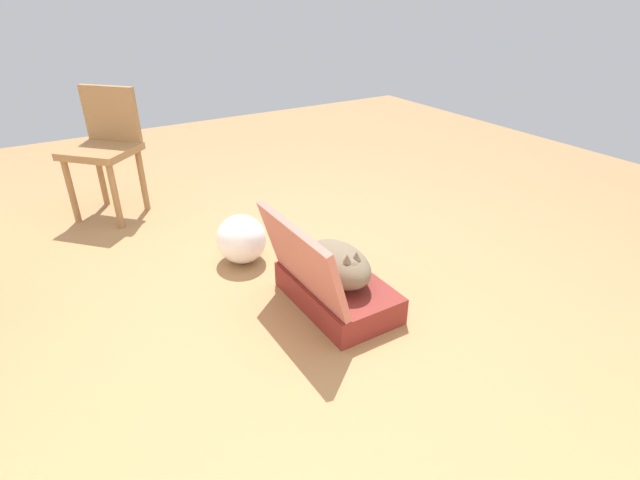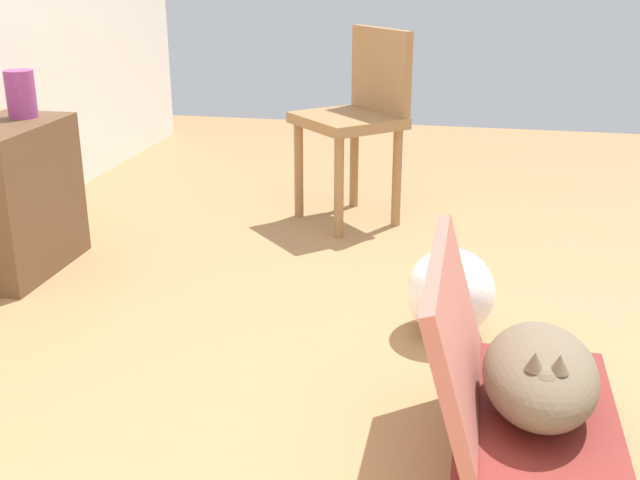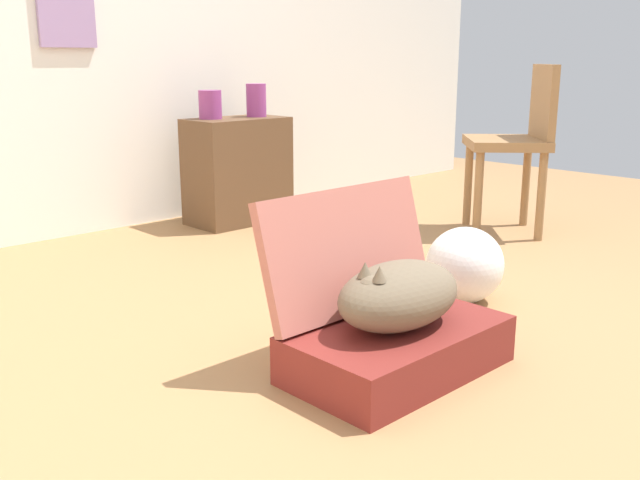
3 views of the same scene
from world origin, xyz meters
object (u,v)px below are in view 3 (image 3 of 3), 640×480
suitcase_base (398,349)px  chair (518,138)px  side_table (238,171)px  vase_tall (210,105)px  plastic_bag_white (465,265)px  vase_short (256,100)px  cat (398,295)px

suitcase_base → chair: size_ratio=0.75×
side_table → vase_tall: (-0.14, 0.05, 0.38)m
side_table → suitcase_base: bearing=-114.8°
suitcase_base → vase_tall: bearing=69.1°
side_table → plastic_bag_white: bearing=-97.6°
vase_short → chair: 1.48m
plastic_bag_white → chair: (1.16, 0.50, 0.37)m
suitcase_base → plastic_bag_white: plastic_bag_white is taller
suitcase_base → chair: bearing=21.9°
suitcase_base → chair: (1.85, 0.74, 0.44)m
suitcase_base → chair: 2.04m
vase_tall → chair: size_ratio=0.17×
side_table → vase_tall: 0.41m
plastic_bag_white → vase_tall: 1.87m
chair → vase_tall: bearing=-93.6°
plastic_bag_white → chair: bearing=23.3°
chair → side_table: bearing=-96.6°
vase_tall → suitcase_base: bearing=-110.9°
plastic_bag_white → chair: 1.32m
cat → plastic_bag_white: bearing=19.5°
plastic_bag_white → vase_tall: (0.09, 1.80, 0.53)m
side_table → vase_tall: size_ratio=3.83×
suitcase_base → vase_short: 2.34m
side_table → vase_short: 0.42m
chair → plastic_bag_white: bearing=-19.9°
cat → side_table: bearing=65.1°
suitcase_base → cat: cat is taller
side_table → chair: (0.93, -1.25, 0.22)m
side_table → chair: size_ratio=0.67×
cat → side_table: size_ratio=0.86×
side_table → chair: 1.57m
cat → side_table: (0.92, 1.99, 0.05)m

